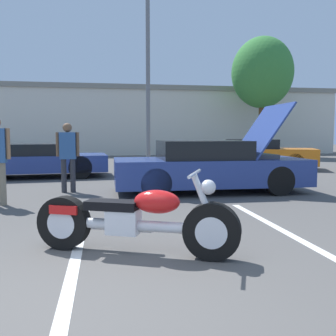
{
  "coord_description": "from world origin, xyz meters",
  "views": [
    {
      "loc": [
        0.43,
        -2.81,
        1.35
      ],
      "look_at": [
        1.45,
        3.08,
        0.8
      ],
      "focal_mm": 40.0,
      "sensor_mm": 36.0,
      "label": 1
    }
  ],
  "objects": [
    {
      "name": "motorcycle",
      "position": [
        0.76,
        1.3,
        0.38
      ],
      "size": [
        2.23,
        1.13,
        0.95
      ],
      "rotation": [
        0.0,
        0.0,
        -0.4
      ],
      "color": "black",
      "rests_on": "ground"
    },
    {
      "name": "parked_car_right_row",
      "position": [
        6.25,
        10.87,
        0.56
      ],
      "size": [
        4.67,
        3.23,
        1.14
      ],
      "rotation": [
        0.0,
        0.0,
        -0.39
      ],
      "color": "orange",
      "rests_on": "ground"
    },
    {
      "name": "tree_background",
      "position": [
        9.69,
        18.28,
        4.91
      ],
      "size": [
        3.59,
        3.59,
        7.0
      ],
      "color": "brown",
      "rests_on": "ground"
    },
    {
      "name": "parked_car_left_row",
      "position": [
        -1.7,
        9.34,
        0.52
      ],
      "size": [
        4.45,
        2.23,
        1.04
      ],
      "rotation": [
        0.0,
        0.0,
        0.08
      ],
      "color": "navy",
      "rests_on": "ground"
    },
    {
      "name": "light_pole",
      "position": [
        2.41,
        13.2,
        4.26
      ],
      "size": [
        1.21,
        0.28,
        7.75
      ],
      "color": "slate",
      "rests_on": "ground"
    },
    {
      "name": "far_building",
      "position": [
        0.0,
        22.58,
        2.34
      ],
      "size": [
        32.0,
        4.2,
        4.4
      ],
      "color": "beige",
      "rests_on": "ground"
    },
    {
      "name": "spectator_midground",
      "position": [
        -0.38,
        6.01,
        0.94
      ],
      "size": [
        0.52,
        0.21,
        1.59
      ],
      "color": "#333338",
      "rests_on": "ground"
    },
    {
      "name": "ground_plane",
      "position": [
        0.0,
        0.0,
        0.0
      ],
      "size": [
        80.0,
        80.0,
        0.0
      ],
      "primitive_type": "plane",
      "color": "#514F4C"
    },
    {
      "name": "show_car_hood_open",
      "position": [
        2.87,
        5.55,
        0.59
      ],
      "size": [
        4.4,
        1.79,
        2.04
      ],
      "rotation": [
        0.0,
        0.0,
        -0.01
      ],
      "color": "navy",
      "rests_on": "ground"
    },
    {
      "name": "parking_stripe_back",
      "position": [
        2.87,
        0.87,
        0.0
      ],
      "size": [
        0.12,
        5.98,
        0.01
      ],
      "primitive_type": "cube",
      "color": "white",
      "rests_on": "ground"
    },
    {
      "name": "parking_stripe_middle",
      "position": [
        0.11,
        0.87,
        0.0
      ],
      "size": [
        0.12,
        5.98,
        0.01
      ],
      "primitive_type": "cube",
      "color": "white",
      "rests_on": "ground"
    }
  ]
}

